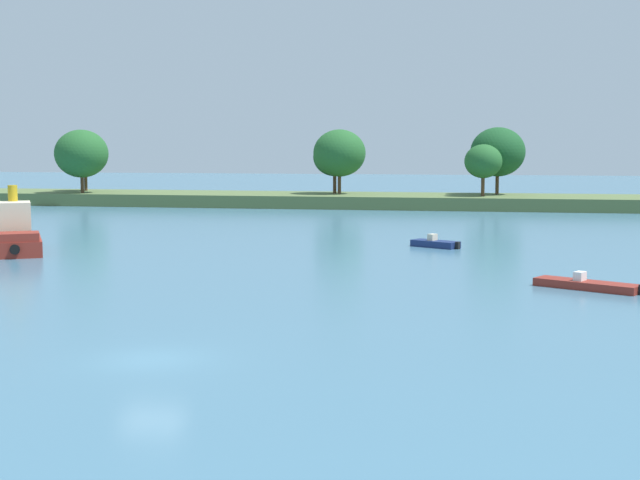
{
  "coord_description": "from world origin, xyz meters",
  "views": [
    {
      "loc": [
        12.27,
        -32.77,
        8.21
      ],
      "look_at": [
        0.77,
        32.18,
        1.2
      ],
      "focal_mm": 52.16,
      "sensor_mm": 36.0,
      "label": 1
    }
  ],
  "objects": [
    {
      "name": "ground_plane",
      "position": [
        0.0,
        0.0,
        0.0
      ],
      "size": [
        400.0,
        400.0,
        0.0
      ],
      "primitive_type": "plane",
      "color": "teal"
    },
    {
      "name": "treeline_island",
      "position": [
        -11.56,
        83.83,
        3.02
      ],
      "size": [
        99.2,
        12.5,
        10.0
      ],
      "color": "#566B3D",
      "rests_on": "ground"
    },
    {
      "name": "tugboat",
      "position": [
        -21.94,
        30.55,
        1.26
      ],
      "size": [
        7.17,
        8.93,
        4.95
      ],
      "color": "maroon",
      "rests_on": "ground"
    },
    {
      "name": "small_motorboat",
      "position": [
        18.05,
        20.31,
        0.25
      ],
      "size": [
        5.87,
        4.21,
        0.95
      ],
      "color": "maroon",
      "rests_on": "ground"
    },
    {
      "name": "fishing_skiff",
      "position": [
        8.61,
        39.68,
        0.29
      ],
      "size": [
        3.99,
        3.17,
        1.01
      ],
      "color": "navy",
      "rests_on": "ground"
    }
  ]
}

